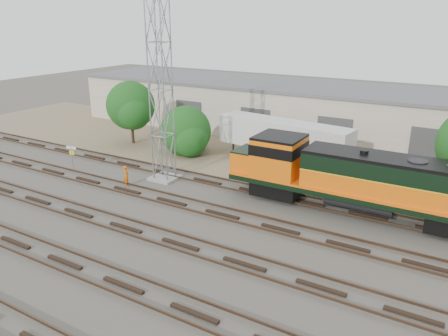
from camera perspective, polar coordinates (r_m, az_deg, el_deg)
The scene contains 11 objects.
ground at distance 26.71m, azimuth -1.91°, elevation -7.38°, with size 140.00×140.00×0.00m, color #47423A.
dirt_strip at distance 39.26m, azimuth 9.90°, elevation 1.18°, with size 80.00×16.00×0.02m, color #726047.
tracks at distance 24.49m, azimuth -5.73°, elevation -9.88°, with size 80.00×20.40×0.28m.
warehouse at distance 45.91m, azimuth 13.77°, elevation 6.94°, with size 58.40×10.40×5.30m.
locomotive at distance 28.41m, azimuth 16.89°, elevation -1.33°, with size 17.31×3.04×4.16m.
signal_tower at distance 32.51m, azimuth -8.24°, elevation 9.62°, with size 2.01×2.01×13.61m.
sign_post at distance 36.89m, azimuth -19.25°, elevation 1.74°, with size 0.91×0.18×2.24m.
worker at distance 33.02m, azimuth -12.64°, elevation -1.03°, with size 0.58×0.38×1.60m, color #DB5E0C.
semi_trailer at distance 37.21m, azimuth 8.11°, elevation 3.97°, with size 12.13×3.95×3.67m.
tree_west at distance 43.40m, azimuth -12.00°, elevation 7.77°, with size 4.94×4.70×6.15m.
tree_mid at distance 39.86m, azimuth -4.89°, elevation 4.55°, with size 4.88×4.65×4.65m.
Camera 1 is at (12.92, -20.11, 11.92)m, focal length 35.00 mm.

